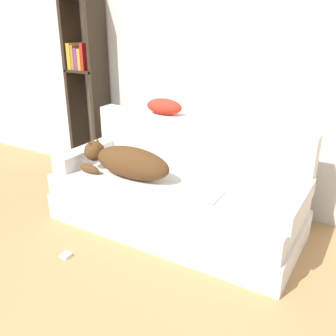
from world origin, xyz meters
TOP-DOWN VIEW (x-y plane):
  - wall_back at (0.00, 2.84)m, footprint 7.78×0.06m
  - couch at (0.06, 2.14)m, footprint 1.93×0.84m
  - couch_backrest at (0.06, 2.50)m, footprint 1.89×0.15m
  - couch_arm_left at (-0.83, 2.14)m, footprint 0.15×0.65m
  - couch_arm_right at (0.95, 2.14)m, footprint 0.15×0.65m
  - dog at (-0.32, 2.04)m, footprint 0.80×0.25m
  - laptop at (0.32, 2.05)m, footprint 0.31×0.25m
  - throw_pillow at (-0.24, 2.48)m, footprint 0.32×0.15m
  - bookshelf at (-1.25, 2.66)m, footprint 0.36×0.26m
  - power_adapter at (-0.38, 1.39)m, footprint 0.06×0.06m

SIDE VIEW (x-z plane):
  - power_adapter at x=-0.38m, z-range 0.00..0.02m
  - couch at x=0.06m, z-range 0.00..0.39m
  - laptop at x=0.32m, z-range 0.39..0.41m
  - couch_arm_left at x=-0.83m, z-range 0.39..0.51m
  - couch_arm_right at x=0.95m, z-range 0.39..0.51m
  - dog at x=-0.32m, z-range 0.39..0.64m
  - couch_backrest at x=0.06m, z-range 0.39..0.81m
  - throw_pillow at x=-0.24m, z-range 0.81..0.94m
  - bookshelf at x=-1.25m, z-range 0.11..1.86m
  - wall_back at x=0.00m, z-range 0.00..2.70m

